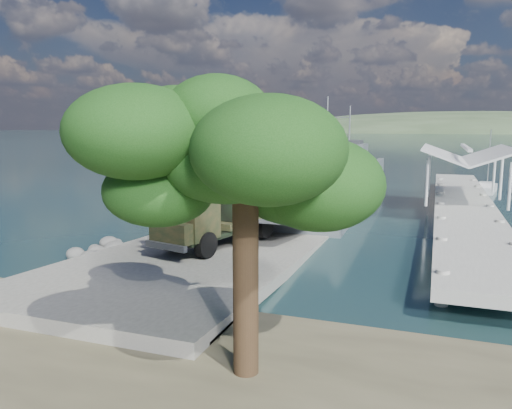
{
  "coord_description": "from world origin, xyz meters",
  "views": [
    {
      "loc": [
        10.95,
        -21.46,
        6.73
      ],
      "look_at": [
        1.01,
        6.0,
        2.15
      ],
      "focal_mm": 35.0,
      "sensor_mm": 36.0,
      "label": 1
    }
  ],
  "objects_px": {
    "military_truck": "(223,209)",
    "soldier": "(157,228)",
    "pier": "(464,195)",
    "sailboat_near": "(487,189)",
    "overhang_tree": "(232,154)",
    "landing_craft": "(318,191)"
  },
  "relations": [
    {
      "from": "pier",
      "to": "landing_craft",
      "type": "relative_size",
      "value": 1.2
    },
    {
      "from": "sailboat_near",
      "to": "pier",
      "type": "bearing_deg",
      "value": -90.87
    },
    {
      "from": "landing_craft",
      "to": "sailboat_near",
      "type": "relative_size",
      "value": 5.52
    },
    {
      "from": "soldier",
      "to": "overhang_tree",
      "type": "height_order",
      "value": "overhang_tree"
    },
    {
      "from": "landing_craft",
      "to": "soldier",
      "type": "xyz_separation_m",
      "value": [
        -3.35,
        -22.53,
        0.63
      ]
    },
    {
      "from": "military_truck",
      "to": "sailboat_near",
      "type": "height_order",
      "value": "sailboat_near"
    },
    {
      "from": "pier",
      "to": "sailboat_near",
      "type": "distance_m",
      "value": 16.18
    },
    {
      "from": "soldier",
      "to": "military_truck",
      "type": "bearing_deg",
      "value": 20.7
    },
    {
      "from": "military_truck",
      "to": "soldier",
      "type": "relative_size",
      "value": 4.16
    },
    {
      "from": "soldier",
      "to": "sailboat_near",
      "type": "bearing_deg",
      "value": 49.43
    },
    {
      "from": "landing_craft",
      "to": "military_truck",
      "type": "relative_size",
      "value": 4.34
    },
    {
      "from": "pier",
      "to": "military_truck",
      "type": "xyz_separation_m",
      "value": [
        -12.63,
        -16.16,
        0.76
      ]
    },
    {
      "from": "overhang_tree",
      "to": "sailboat_near",
      "type": "bearing_deg",
      "value": 77.31
    },
    {
      "from": "military_truck",
      "to": "soldier",
      "type": "distance_m",
      "value": 3.57
    },
    {
      "from": "pier",
      "to": "overhang_tree",
      "type": "xyz_separation_m",
      "value": [
        -6.99,
        -28.4,
        4.43
      ]
    },
    {
      "from": "landing_craft",
      "to": "sailboat_near",
      "type": "height_order",
      "value": "landing_craft"
    },
    {
      "from": "pier",
      "to": "landing_craft",
      "type": "bearing_deg",
      "value": 159.78
    },
    {
      "from": "pier",
      "to": "soldier",
      "type": "height_order",
      "value": "pier"
    },
    {
      "from": "military_truck",
      "to": "overhang_tree",
      "type": "height_order",
      "value": "overhang_tree"
    },
    {
      "from": "overhang_tree",
      "to": "military_truck",
      "type": "bearing_deg",
      "value": 114.76
    },
    {
      "from": "pier",
      "to": "landing_craft",
      "type": "height_order",
      "value": "landing_craft"
    },
    {
      "from": "sailboat_near",
      "to": "overhang_tree",
      "type": "distance_m",
      "value": 45.72
    }
  ]
}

